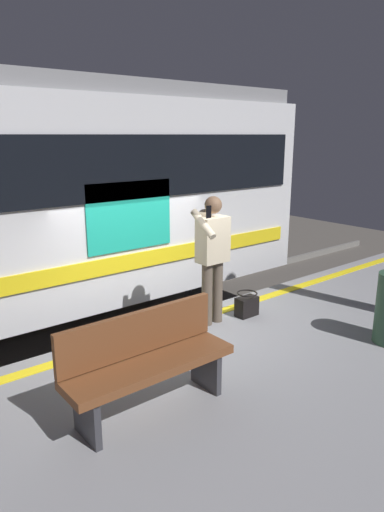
# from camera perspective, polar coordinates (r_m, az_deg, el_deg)

# --- Properties ---
(ground_plane) EXTENTS (24.97, 24.97, 0.00)m
(ground_plane) POSITION_cam_1_polar(r_m,az_deg,el_deg) (6.81, -2.77, -15.56)
(ground_plane) COLOR #4C4742
(platform) EXTENTS (14.97, 4.84, 1.02)m
(platform) POSITION_cam_1_polar(r_m,az_deg,el_deg) (5.08, 14.65, -20.91)
(platform) COLOR gray
(platform) RESTS_ON ground
(safety_line) EXTENTS (14.67, 0.16, 0.01)m
(safety_line) POSITION_cam_1_polar(r_m,az_deg,el_deg) (6.13, -1.22, -8.38)
(safety_line) COLOR yellow
(safety_line) RESTS_ON platform
(track_rail_near) EXTENTS (19.47, 0.08, 0.16)m
(track_rail_near) POSITION_cam_1_polar(r_m,az_deg,el_deg) (7.98, -9.72, -10.30)
(track_rail_near) COLOR slate
(track_rail_near) RESTS_ON ground
(track_rail_far) EXTENTS (19.47, 0.08, 0.16)m
(track_rail_far) POSITION_cam_1_polar(r_m,az_deg,el_deg) (9.17, -14.16, -7.15)
(track_rail_far) COLOR slate
(track_rail_far) RESTS_ON ground
(passenger) EXTENTS (0.57, 0.55, 1.68)m
(passenger) POSITION_cam_1_polar(r_m,az_deg,el_deg) (5.86, 2.55, 0.76)
(passenger) COLOR brown
(passenger) RESTS_ON platform
(handbag) EXTENTS (0.31, 0.28, 0.34)m
(handbag) POSITION_cam_1_polar(r_m,az_deg,el_deg) (6.38, 6.83, -6.10)
(handbag) COLOR black
(handbag) RESTS_ON platform
(bench) EXTENTS (1.59, 0.44, 0.90)m
(bench) POSITION_cam_1_polar(r_m,az_deg,el_deg) (4.19, -5.60, -12.62)
(bench) COLOR brown
(bench) RESTS_ON platform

